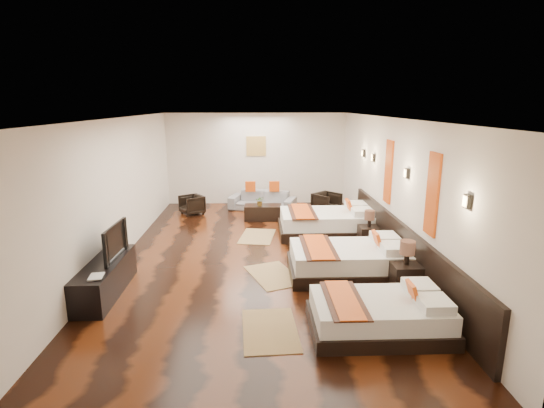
{
  "coord_description": "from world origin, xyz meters",
  "views": [
    {
      "loc": [
        0.0,
        -8.09,
        3.07
      ],
      "look_at": [
        0.31,
        0.04,
        1.1
      ],
      "focal_mm": 27.43,
      "sensor_mm": 36.0,
      "label": 1
    }
  ],
  "objects_px": {
    "nightstand_a": "(405,275)",
    "armchair_right": "(327,203)",
    "tv": "(110,242)",
    "figurine": "(117,239)",
    "bed_mid": "(350,260)",
    "tv_console": "(105,278)",
    "bed_near": "(381,315)",
    "armchair_left": "(192,205)",
    "sofa": "(262,201)",
    "table_plant": "(260,201)",
    "coffee_table": "(263,212)",
    "nightstand_b": "(369,234)",
    "bed_far": "(328,223)",
    "book": "(89,277)"
  },
  "relations": [
    {
      "from": "nightstand_a",
      "to": "armchair_right",
      "type": "height_order",
      "value": "nightstand_a"
    },
    {
      "from": "tv",
      "to": "figurine",
      "type": "bearing_deg",
      "value": 7.17
    },
    {
      "from": "bed_mid",
      "to": "tv",
      "type": "distance_m",
      "value": 4.21
    },
    {
      "from": "tv_console",
      "to": "bed_near",
      "type": "bearing_deg",
      "value": -17.5
    },
    {
      "from": "tv_console",
      "to": "armchair_left",
      "type": "relative_size",
      "value": 3.02
    },
    {
      "from": "sofa",
      "to": "armchair_left",
      "type": "xyz_separation_m",
      "value": [
        -2.02,
        -0.39,
        -0.01
      ]
    },
    {
      "from": "bed_mid",
      "to": "nightstand_a",
      "type": "bearing_deg",
      "value": -46.21
    },
    {
      "from": "bed_mid",
      "to": "table_plant",
      "type": "bearing_deg",
      "value": 113.26
    },
    {
      "from": "tv_console",
      "to": "coffee_table",
      "type": "relative_size",
      "value": 1.8
    },
    {
      "from": "nightstand_b",
      "to": "tv",
      "type": "relative_size",
      "value": 0.82
    },
    {
      "from": "tv_console",
      "to": "armchair_left",
      "type": "xyz_separation_m",
      "value": [
        0.66,
        5.09,
        -0.0
      ]
    },
    {
      "from": "bed_far",
      "to": "figurine",
      "type": "distance_m",
      "value": 4.83
    },
    {
      "from": "bed_far",
      "to": "armchair_left",
      "type": "relative_size",
      "value": 3.78
    },
    {
      "from": "bed_near",
      "to": "tv_console",
      "type": "bearing_deg",
      "value": 162.5
    },
    {
      "from": "tv_console",
      "to": "table_plant",
      "type": "xyz_separation_m",
      "value": [
        2.59,
        4.36,
        0.26
      ]
    },
    {
      "from": "bed_mid",
      "to": "table_plant",
      "type": "xyz_separation_m",
      "value": [
        -1.61,
        3.74,
        0.25
      ]
    },
    {
      "from": "nightstand_b",
      "to": "armchair_left",
      "type": "bearing_deg",
      "value": 145.35
    },
    {
      "from": "armchair_right",
      "to": "table_plant",
      "type": "height_order",
      "value": "table_plant"
    },
    {
      "from": "figurine",
      "to": "coffee_table",
      "type": "height_order",
      "value": "figurine"
    },
    {
      "from": "table_plant",
      "to": "bed_mid",
      "type": "bearing_deg",
      "value": -66.74
    },
    {
      "from": "bed_far",
      "to": "tv_console",
      "type": "relative_size",
      "value": 1.25
    },
    {
      "from": "bed_near",
      "to": "sofa",
      "type": "bearing_deg",
      "value": 102.62
    },
    {
      "from": "bed_far",
      "to": "nightstand_a",
      "type": "xyz_separation_m",
      "value": [
        0.75,
        -3.22,
        0.02
      ]
    },
    {
      "from": "nightstand_b",
      "to": "figurine",
      "type": "height_order",
      "value": "figurine"
    },
    {
      "from": "book",
      "to": "figurine",
      "type": "bearing_deg",
      "value": 90.0
    },
    {
      "from": "bed_mid",
      "to": "tv_console",
      "type": "relative_size",
      "value": 1.2
    },
    {
      "from": "bed_far",
      "to": "nightstand_a",
      "type": "distance_m",
      "value": 3.3
    },
    {
      "from": "bed_mid",
      "to": "bed_far",
      "type": "bearing_deg",
      "value": 89.97
    },
    {
      "from": "sofa",
      "to": "armchair_right",
      "type": "bearing_deg",
      "value": 3.51
    },
    {
      "from": "armchair_left",
      "to": "coffee_table",
      "type": "height_order",
      "value": "armchair_left"
    },
    {
      "from": "bed_near",
      "to": "table_plant",
      "type": "height_order",
      "value": "bed_near"
    },
    {
      "from": "book",
      "to": "nightstand_a",
      "type": "bearing_deg",
      "value": 5.34
    },
    {
      "from": "nightstand_b",
      "to": "book",
      "type": "xyz_separation_m",
      "value": [
        -4.95,
        -2.75,
        0.27
      ]
    },
    {
      "from": "sofa",
      "to": "armchair_left",
      "type": "bearing_deg",
      "value": -150.89
    },
    {
      "from": "bed_mid",
      "to": "tv",
      "type": "xyz_separation_m",
      "value": [
        -4.15,
        -0.42,
        0.56
      ]
    },
    {
      "from": "bed_near",
      "to": "bed_far",
      "type": "xyz_separation_m",
      "value": [
        0.0,
        4.38,
        0.05
      ]
    },
    {
      "from": "nightstand_b",
      "to": "armchair_right",
      "type": "xyz_separation_m",
      "value": [
        -0.45,
        2.87,
        0.01
      ]
    },
    {
      "from": "bed_mid",
      "to": "figurine",
      "type": "relative_size",
      "value": 6.31
    },
    {
      "from": "bed_mid",
      "to": "tv_console",
      "type": "bearing_deg",
      "value": -171.61
    },
    {
      "from": "tv_console",
      "to": "book",
      "type": "relative_size",
      "value": 6.54
    },
    {
      "from": "table_plant",
      "to": "nightstand_a",
      "type": "bearing_deg",
      "value": -62.48
    },
    {
      "from": "tv_console",
      "to": "figurine",
      "type": "bearing_deg",
      "value": 90.0
    },
    {
      "from": "armchair_left",
      "to": "sofa",
      "type": "bearing_deg",
      "value": 66.8
    },
    {
      "from": "bed_far",
      "to": "armchair_right",
      "type": "xyz_separation_m",
      "value": [
        0.3,
        1.95,
        0.01
      ]
    },
    {
      "from": "book",
      "to": "table_plant",
      "type": "relative_size",
      "value": 1.05
    },
    {
      "from": "nightstand_a",
      "to": "nightstand_b",
      "type": "bearing_deg",
      "value": 90.0
    },
    {
      "from": "nightstand_a",
      "to": "nightstand_b",
      "type": "height_order",
      "value": "nightstand_a"
    },
    {
      "from": "book",
      "to": "bed_far",
      "type": "bearing_deg",
      "value": 41.21
    },
    {
      "from": "bed_far",
      "to": "book",
      "type": "xyz_separation_m",
      "value": [
        -4.2,
        -3.68,
        0.27
      ]
    },
    {
      "from": "bed_far",
      "to": "tv",
      "type": "bearing_deg",
      "value": -145.51
    }
  ]
}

